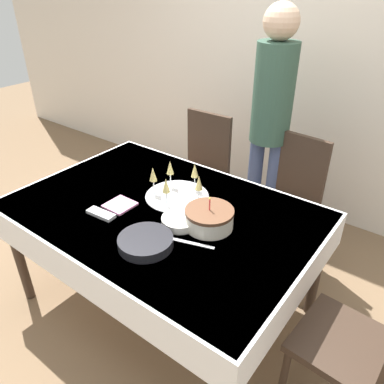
{
  "coord_description": "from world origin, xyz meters",
  "views": [
    {
      "loc": [
        1.21,
        -1.31,
        1.91
      ],
      "look_at": [
        0.15,
        0.09,
        0.87
      ],
      "focal_mm": 35.0,
      "sensor_mm": 36.0,
      "label": 1
    }
  ],
  "objects_px": {
    "dining_chair_far_left": "(201,168)",
    "gift_bag": "(83,210)",
    "champagne_tray": "(177,186)",
    "dining_chair_far_right": "(288,197)",
    "plate_stack_main": "(146,242)",
    "dining_chair_right_end": "(368,342)",
    "birthday_cake": "(209,218)",
    "plate_stack_dessert": "(180,221)",
    "person_standing": "(271,111)"
  },
  "relations": [
    {
      "from": "champagne_tray",
      "to": "gift_bag",
      "type": "relative_size",
      "value": 1.18
    },
    {
      "from": "plate_stack_dessert",
      "to": "dining_chair_right_end",
      "type": "bearing_deg",
      "value": 2.83
    },
    {
      "from": "dining_chair_far_left",
      "to": "dining_chair_right_end",
      "type": "relative_size",
      "value": 1.0
    },
    {
      "from": "dining_chair_far_right",
      "to": "birthday_cake",
      "type": "xyz_separation_m",
      "value": [
        -0.07,
        -0.88,
        0.27
      ]
    },
    {
      "from": "plate_stack_dessert",
      "to": "gift_bag",
      "type": "bearing_deg",
      "value": 166.77
    },
    {
      "from": "dining_chair_far_left",
      "to": "dining_chair_right_end",
      "type": "distance_m",
      "value": 1.8
    },
    {
      "from": "champagne_tray",
      "to": "plate_stack_dessert",
      "type": "xyz_separation_m",
      "value": [
        0.19,
        -0.21,
        -0.05
      ]
    },
    {
      "from": "champagne_tray",
      "to": "plate_stack_main",
      "type": "relative_size",
      "value": 1.39
    },
    {
      "from": "dining_chair_far_left",
      "to": "champagne_tray",
      "type": "relative_size",
      "value": 2.56
    },
    {
      "from": "dining_chair_far_left",
      "to": "plate_stack_main",
      "type": "relative_size",
      "value": 3.55
    },
    {
      "from": "dining_chair_far_right",
      "to": "plate_stack_dessert",
      "type": "relative_size",
      "value": 4.93
    },
    {
      "from": "birthday_cake",
      "to": "person_standing",
      "type": "height_order",
      "value": "person_standing"
    },
    {
      "from": "plate_stack_main",
      "to": "gift_bag",
      "type": "relative_size",
      "value": 0.85
    },
    {
      "from": "gift_bag",
      "to": "dining_chair_far_left",
      "type": "bearing_deg",
      "value": 40.35
    },
    {
      "from": "dining_chair_far_left",
      "to": "plate_stack_dessert",
      "type": "xyz_separation_m",
      "value": [
        0.55,
        -0.96,
        0.24
      ]
    },
    {
      "from": "dining_chair_far_left",
      "to": "person_standing",
      "type": "height_order",
      "value": "person_standing"
    },
    {
      "from": "dining_chair_far_left",
      "to": "plate_stack_dessert",
      "type": "height_order",
      "value": "dining_chair_far_left"
    },
    {
      "from": "plate_stack_main",
      "to": "dining_chair_far_left",
      "type": "bearing_deg",
      "value": 114.02
    },
    {
      "from": "dining_chair_far_left",
      "to": "plate_stack_main",
      "type": "height_order",
      "value": "dining_chair_far_left"
    },
    {
      "from": "champagne_tray",
      "to": "dining_chair_far_right",
      "type": "bearing_deg",
      "value": 61.74
    },
    {
      "from": "gift_bag",
      "to": "plate_stack_main",
      "type": "bearing_deg",
      "value": -23.05
    },
    {
      "from": "dining_chair_right_end",
      "to": "plate_stack_main",
      "type": "xyz_separation_m",
      "value": [
        -1.01,
        -0.29,
        0.25
      ]
    },
    {
      "from": "dining_chair_far_right",
      "to": "champagne_tray",
      "type": "bearing_deg",
      "value": -118.26
    },
    {
      "from": "dining_chair_far_right",
      "to": "dining_chair_right_end",
      "type": "xyz_separation_m",
      "value": [
        0.79,
        -0.91,
        0.0
      ]
    },
    {
      "from": "dining_chair_far_left",
      "to": "plate_stack_dessert",
      "type": "distance_m",
      "value": 1.13
    },
    {
      "from": "dining_chair_far_left",
      "to": "dining_chair_right_end",
      "type": "xyz_separation_m",
      "value": [
        1.55,
        -0.91,
        0.0
      ]
    },
    {
      "from": "person_standing",
      "to": "gift_bag",
      "type": "distance_m",
      "value": 1.75
    },
    {
      "from": "dining_chair_far_right",
      "to": "plate_stack_dessert",
      "type": "height_order",
      "value": "dining_chair_far_right"
    },
    {
      "from": "champagne_tray",
      "to": "plate_stack_dessert",
      "type": "bearing_deg",
      "value": -47.86
    },
    {
      "from": "birthday_cake",
      "to": "dining_chair_far_left",
      "type": "bearing_deg",
      "value": 127.97
    },
    {
      "from": "birthday_cake",
      "to": "gift_bag",
      "type": "bearing_deg",
      "value": 170.85
    },
    {
      "from": "champagne_tray",
      "to": "birthday_cake",
      "type": "bearing_deg",
      "value": -22.71
    },
    {
      "from": "champagne_tray",
      "to": "person_standing",
      "type": "relative_size",
      "value": 0.21
    },
    {
      "from": "plate_stack_main",
      "to": "dining_chair_far_right",
      "type": "bearing_deg",
      "value": 79.34
    },
    {
      "from": "plate_stack_main",
      "to": "dining_chair_right_end",
      "type": "bearing_deg",
      "value": 16.08
    },
    {
      "from": "birthday_cake",
      "to": "gift_bag",
      "type": "relative_size",
      "value": 0.8
    },
    {
      "from": "dining_chair_far_right",
      "to": "person_standing",
      "type": "distance_m",
      "value": 0.62
    },
    {
      "from": "dining_chair_far_left",
      "to": "dining_chair_far_right",
      "type": "bearing_deg",
      "value": -0.02
    },
    {
      "from": "gift_bag",
      "to": "dining_chair_right_end",
      "type": "bearing_deg",
      "value": -6.42
    },
    {
      "from": "dining_chair_far_left",
      "to": "champagne_tray",
      "type": "distance_m",
      "value": 0.88
    },
    {
      "from": "dining_chair_right_end",
      "to": "birthday_cake",
      "type": "bearing_deg",
      "value": 178.24
    },
    {
      "from": "dining_chair_far_left",
      "to": "gift_bag",
      "type": "xyz_separation_m",
      "value": [
        -0.76,
        -0.65,
        -0.37
      ]
    },
    {
      "from": "dining_chair_far_left",
      "to": "dining_chair_far_right",
      "type": "relative_size",
      "value": 1.0
    },
    {
      "from": "gift_bag",
      "to": "person_standing",
      "type": "bearing_deg",
      "value": 31.95
    },
    {
      "from": "dining_chair_far_left",
      "to": "plate_stack_main",
      "type": "distance_m",
      "value": 1.34
    },
    {
      "from": "dining_chair_right_end",
      "to": "champagne_tray",
      "type": "distance_m",
      "value": 1.24
    },
    {
      "from": "dining_chair_far_left",
      "to": "dining_chair_far_right",
      "type": "height_order",
      "value": "same"
    },
    {
      "from": "dining_chair_far_right",
      "to": "plate_stack_main",
      "type": "height_order",
      "value": "dining_chair_far_right"
    },
    {
      "from": "dining_chair_right_end",
      "to": "plate_stack_main",
      "type": "relative_size",
      "value": 3.55
    },
    {
      "from": "dining_chair_right_end",
      "to": "gift_bag",
      "type": "distance_m",
      "value": 2.36
    }
  ]
}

